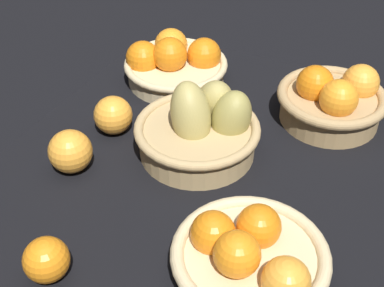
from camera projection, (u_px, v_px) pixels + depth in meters
market_tray at (203, 166)px, 103.41cm from camera, size 84.00×72.00×3.00cm
basket_far_right at (174, 63)px, 122.68cm from camera, size 23.56×23.56×11.06cm
basket_center_pears at (202, 128)px, 101.82cm from camera, size 25.95×23.90×15.93cm
basket_near_right at (333, 100)px, 109.62cm from camera, size 22.34×22.34×11.82cm
basket_near_left at (249, 257)px, 79.34cm from camera, size 23.87×23.87×10.27cm
loose_orange_front_gap at (70, 151)px, 98.03cm from camera, size 8.12×8.12×8.12cm
loose_orange_back_gap at (114, 114)px, 107.40cm from camera, size 7.79×7.79×7.79cm
loose_orange_side_gap at (46, 260)px, 79.23cm from camera, size 7.02×7.02×7.02cm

